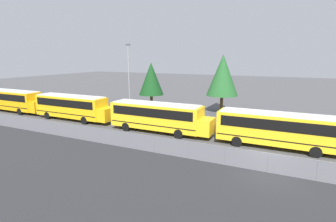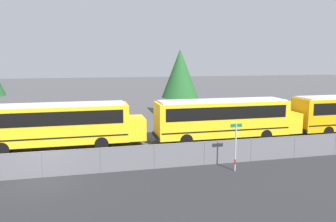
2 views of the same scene
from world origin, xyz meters
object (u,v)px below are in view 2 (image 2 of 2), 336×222
school_bus_4 (225,117)px  tree_3 (180,74)px  street_sign (236,146)px  school_bus_3 (58,123)px

school_bus_4 → tree_3: bearing=91.4°
school_bus_4 → street_sign: 7.19m
street_sign → school_bus_3: bearing=144.6°
street_sign → tree_3: tree_3 is taller
school_bus_3 → school_bus_4: same height
street_sign → tree_3: (1.95, 18.94, 3.27)m
school_bus_3 → tree_3: tree_3 is taller
school_bus_4 → tree_3: size_ratio=1.57×
tree_3 → street_sign: bearing=-95.9°
school_bus_4 → street_sign: school_bus_4 is taller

